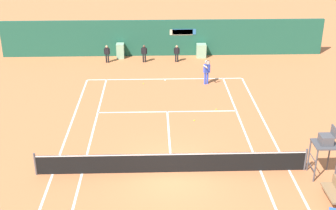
# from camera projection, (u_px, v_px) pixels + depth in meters

# --- Properties ---
(ground_plane) EXTENTS (80.00, 80.00, 0.01)m
(ground_plane) POSITION_uv_depth(u_px,v_px,m) (171.00, 165.00, 20.77)
(ground_plane) COLOR #C67042
(tennis_net) EXTENTS (12.10, 0.10, 1.07)m
(tennis_net) POSITION_uv_depth(u_px,v_px,m) (172.00, 162.00, 20.04)
(tennis_net) COLOR #4C4C51
(tennis_net) RESTS_ON ground_plane
(sponsor_back_wall) EXTENTS (25.00, 1.02, 2.82)m
(sponsor_back_wall) POSITION_uv_depth(u_px,v_px,m) (163.00, 39.00, 35.17)
(sponsor_back_wall) COLOR #1E5642
(sponsor_back_wall) RESTS_ON ground_plane
(umpire_chair) EXTENTS (1.00, 1.00, 2.41)m
(umpire_chair) POSITION_uv_depth(u_px,v_px,m) (326.00, 143.00, 19.33)
(umpire_chair) COLOR #47474C
(umpire_chair) RESTS_ON ground_plane
(player_bench) EXTENTS (0.54, 1.44, 0.88)m
(player_bench) POSITION_uv_depth(u_px,v_px,m) (335.00, 191.00, 18.04)
(player_bench) COLOR #38383D
(player_bench) RESTS_ON ground_plane
(player_on_baseline) EXTENTS (0.50, 0.82, 1.84)m
(player_on_baseline) POSITION_uv_depth(u_px,v_px,m) (207.00, 70.00, 29.66)
(player_on_baseline) COLOR blue
(player_on_baseline) RESTS_ON ground_plane
(ball_kid_left_post) EXTENTS (0.45, 0.19, 1.34)m
(ball_kid_left_post) POSITION_uv_depth(u_px,v_px,m) (144.00, 52.00, 33.88)
(ball_kid_left_post) COLOR black
(ball_kid_left_post) RESTS_ON ground_plane
(ball_kid_right_post) EXTENTS (0.45, 0.19, 1.34)m
(ball_kid_right_post) POSITION_uv_depth(u_px,v_px,m) (107.00, 53.00, 33.80)
(ball_kid_right_post) COLOR black
(ball_kid_right_post) RESTS_ON ground_plane
(ball_kid_centre_post) EXTENTS (0.43, 0.19, 1.29)m
(ball_kid_centre_post) POSITION_uv_depth(u_px,v_px,m) (177.00, 52.00, 33.96)
(ball_kid_centre_post) COLOR black
(ball_kid_centre_post) RESTS_ON ground_plane
(tennis_ball_by_sideline) EXTENTS (0.07, 0.07, 0.07)m
(tennis_ball_by_sideline) POSITION_uv_depth(u_px,v_px,m) (216.00, 109.00, 26.32)
(tennis_ball_by_sideline) COLOR #CCE033
(tennis_ball_by_sideline) RESTS_ON ground_plane
(tennis_ball_near_service_line) EXTENTS (0.07, 0.07, 0.07)m
(tennis_ball_near_service_line) POSITION_uv_depth(u_px,v_px,m) (194.00, 120.00, 24.98)
(tennis_ball_near_service_line) COLOR #CCE033
(tennis_ball_near_service_line) RESTS_ON ground_plane
(tennis_ball_mid_court) EXTENTS (0.07, 0.07, 0.07)m
(tennis_ball_mid_court) POSITION_uv_depth(u_px,v_px,m) (143.00, 84.00, 30.06)
(tennis_ball_mid_court) COLOR #CCE033
(tennis_ball_mid_court) RESTS_ON ground_plane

